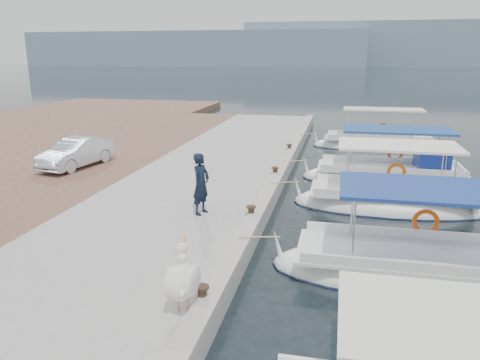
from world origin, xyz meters
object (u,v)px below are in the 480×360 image
(fishing_caique_b, at_px, (417,272))
(fishing_caique_e, at_px, (377,146))
(fishing_caique_d, at_px, (392,177))
(pelican, at_px, (183,279))
(fisherman, at_px, (201,184))
(fishing_caique_c, at_px, (389,204))
(parked_car, at_px, (76,153))

(fishing_caique_b, distance_m, fishing_caique_e, 16.10)
(fishing_caique_b, distance_m, fishing_caique_d, 8.86)
(fishing_caique_b, bearing_deg, fishing_caique_e, 89.61)
(fishing_caique_b, relative_size, pelican, 4.56)
(pelican, distance_m, fisherman, 5.46)
(fishing_caique_b, xyz_separation_m, pelican, (-4.67, -3.34, 0.98))
(fishing_caique_b, xyz_separation_m, fishing_caique_c, (-0.19, 5.29, 0.00))
(fishing_caique_c, distance_m, pelican, 9.78)
(fishing_caique_c, relative_size, fishing_caique_d, 0.92)
(fishing_caique_e, bearing_deg, fishing_caique_b, -90.39)
(fishing_caique_b, xyz_separation_m, fisherman, (-5.91, 1.97, 1.30))
(fishing_caique_c, height_order, parked_car, fishing_caique_c)
(fishing_caique_b, height_order, parked_car, fishing_caique_b)
(fishing_caique_d, relative_size, parked_car, 1.94)
(fishing_caique_b, distance_m, pelican, 5.82)
(fishing_caique_b, relative_size, fisherman, 3.76)
(fishing_caique_c, height_order, fisherman, fisherman)
(fishing_caique_b, height_order, fishing_caique_e, same)
(fishing_caique_c, height_order, fishing_caique_d, same)
(fishing_caique_e, xyz_separation_m, parked_car, (-12.93, -9.46, 0.98))
(fishing_caique_e, distance_m, pelican, 20.04)
(fishing_caique_c, xyz_separation_m, pelican, (-4.48, -8.64, 0.98))
(fishing_caique_c, bearing_deg, fishing_caique_e, 88.41)
(fishing_caique_c, bearing_deg, fisherman, -149.83)
(pelican, relative_size, parked_car, 0.41)
(fishing_caique_d, distance_m, parked_car, 13.26)
(pelican, height_order, parked_car, parked_car)
(fishing_caique_b, height_order, fishing_caique_d, same)
(fishing_caique_c, relative_size, parked_car, 1.77)
(fishing_caique_d, bearing_deg, parked_car, -170.37)
(pelican, bearing_deg, parked_car, 129.25)
(fishing_caique_e, xyz_separation_m, pelican, (-4.77, -19.44, 0.98))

